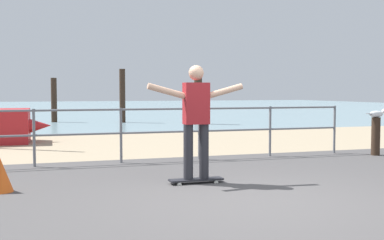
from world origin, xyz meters
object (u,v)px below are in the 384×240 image
(skateboarder, at_px, (196,115))
(traffic_cone, at_px, (0,175))
(skateboard, at_px, (196,180))
(bollard_short, at_px, (376,137))
(seagull, at_px, (377,114))

(skateboarder, distance_m, traffic_cone, 2.80)
(skateboard, xyz_separation_m, bollard_short, (4.53, 1.75, 0.34))
(seagull, relative_size, traffic_cone, 0.97)
(traffic_cone, bearing_deg, seagull, 11.96)
(skateboard, bearing_deg, bollard_short, 21.07)
(bollard_short, bearing_deg, skateboard, -158.93)
(skateboard, bearing_deg, traffic_cone, 175.42)
(skateboard, height_order, seagull, seagull)
(skateboarder, relative_size, bollard_short, 2.03)
(skateboarder, xyz_separation_m, traffic_cone, (-2.68, 0.21, -0.77))
(bollard_short, xyz_separation_m, seagull, (0.02, -0.00, 0.48))
(skateboarder, height_order, seagull, skateboarder)
(skateboard, xyz_separation_m, skateboarder, (0.00, -0.00, 0.95))
(skateboard, xyz_separation_m, seagull, (4.55, 1.75, 0.82))
(skateboard, relative_size, traffic_cone, 1.60)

